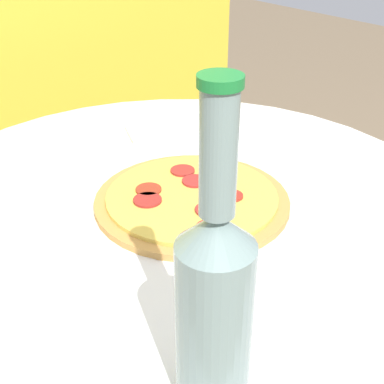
{
  "coord_description": "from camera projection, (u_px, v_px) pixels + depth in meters",
  "views": [
    {
      "loc": [
        -0.42,
        -0.55,
        1.1
      ],
      "look_at": [
        0.01,
        -0.03,
        0.71
      ],
      "focal_mm": 50.0,
      "sensor_mm": 36.0,
      "label": 1
    }
  ],
  "objects": [
    {
      "name": "beer_bottle",
      "position": [
        214.0,
        301.0,
        0.44
      ],
      "size": [
        0.07,
        0.07,
        0.3
      ],
      "color": "gray",
      "rests_on": "table"
    },
    {
      "name": "napkin",
      "position": [
        163.0,
        131.0,
        1.01
      ],
      "size": [
        0.15,
        0.12,
        0.01
      ],
      "color": "white",
      "rests_on": "table"
    },
    {
      "name": "pizza",
      "position": [
        192.0,
        199.0,
        0.79
      ],
      "size": [
        0.29,
        0.29,
        0.02
      ],
      "color": "#C68E47",
      "rests_on": "table"
    },
    {
      "name": "table",
      "position": [
        177.0,
        285.0,
        0.89
      ],
      "size": [
        0.86,
        0.86,
        0.69
      ],
      "color": "white",
      "rests_on": "ground_plane"
    }
  ]
}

